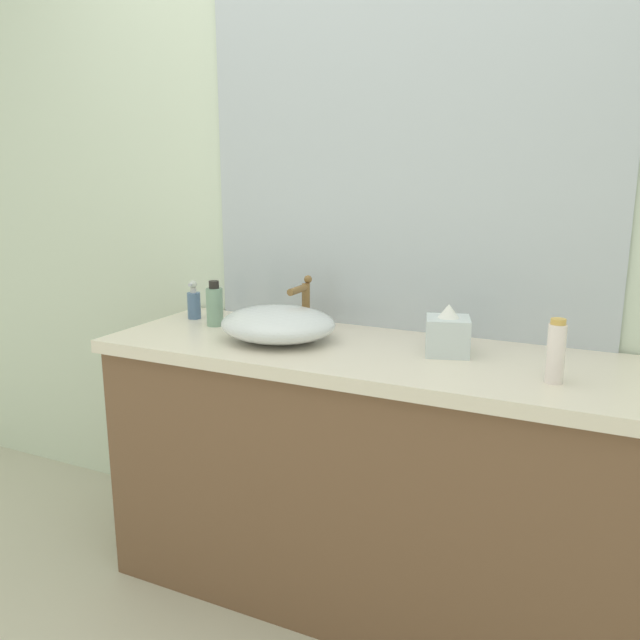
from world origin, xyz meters
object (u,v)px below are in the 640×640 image
sink_basin (278,324)px  soap_dispenser (194,303)px  tissue_box (448,333)px  lotion_bottle (215,306)px  perfume_bottle (556,352)px

sink_basin → soap_dispenser: soap_dispenser is taller
sink_basin → tissue_box: 0.53m
lotion_bottle → tissue_box: 0.82m
sink_basin → tissue_box: bearing=8.0°
soap_dispenser → tissue_box: size_ratio=0.91×
sink_basin → perfume_bottle: (0.84, -0.07, 0.03)m
soap_dispenser → lotion_bottle: (0.13, -0.06, 0.01)m
soap_dispenser → perfume_bottle: bearing=-9.3°
lotion_bottle → tissue_box: bearing=-0.3°
sink_basin → soap_dispenser: 0.45m
sink_basin → tissue_box: (0.53, 0.07, 0.01)m
sink_basin → perfume_bottle: bearing=-4.7°
sink_basin → tissue_box: size_ratio=2.39×
sink_basin → soap_dispenser: bearing=162.0°
lotion_bottle → perfume_bottle: size_ratio=0.94×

